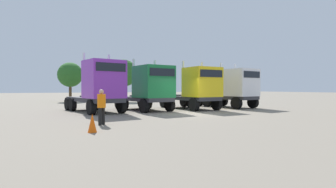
% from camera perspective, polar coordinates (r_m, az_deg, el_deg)
% --- Properties ---
extents(ground, '(200.00, 200.00, 0.00)m').
position_cam_1_polar(ground, '(18.86, 4.77, -4.16)').
color(ground, gray).
extents(semi_truck_purple, '(3.79, 6.61, 4.28)m').
position_cam_1_polar(semi_truck_purple, '(20.09, -13.90, 1.55)').
color(semi_truck_purple, '#333338').
rests_on(semi_truck_purple, ground).
extents(semi_truck_green, '(3.44, 6.02, 4.03)m').
position_cam_1_polar(semi_truck_green, '(21.08, -3.78, 1.35)').
color(semi_truck_green, '#333338').
rests_on(semi_truck_green, ground).
extents(semi_truck_yellow, '(3.11, 6.25, 4.01)m').
position_cam_1_polar(semi_truck_yellow, '(22.48, 6.07, 1.24)').
color(semi_truck_yellow, '#333338').
rests_on(semi_truck_yellow, ground).
extents(semi_truck_white, '(3.64, 6.24, 4.04)m').
position_cam_1_polar(semi_truck_white, '(25.29, 13.73, 1.29)').
color(semi_truck_white, '#333338').
rests_on(semi_truck_white, ground).
extents(visitor_in_hivis, '(0.57, 0.57, 1.71)m').
position_cam_1_polar(visitor_in_hivis, '(13.53, -13.65, -2.10)').
color(visitor_in_hivis, black).
rests_on(visitor_in_hivis, ground).
extents(traffic_cone_near, '(0.36, 0.36, 0.75)m').
position_cam_1_polar(traffic_cone_near, '(11.36, -15.46, -5.85)').
color(traffic_cone_near, '#F2590C').
rests_on(traffic_cone_near, ground).
extents(oak_far_left, '(3.25, 3.25, 5.18)m').
position_cam_1_polar(oak_far_left, '(38.58, -19.66, 3.77)').
color(oak_far_left, '#4C3823').
rests_on(oak_far_left, ground).
extents(oak_far_centre, '(3.52, 3.52, 5.50)m').
position_cam_1_polar(oak_far_centre, '(36.14, -9.20, 4.29)').
color(oak_far_centre, '#4C3823').
rests_on(oak_far_centre, ground).
extents(oak_far_right, '(3.00, 3.00, 5.34)m').
position_cam_1_polar(oak_far_right, '(42.35, -3.71, 3.98)').
color(oak_far_right, '#4C3823').
rests_on(oak_far_right, ground).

